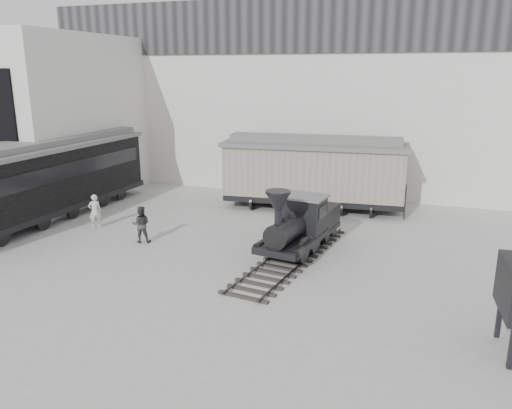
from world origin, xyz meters
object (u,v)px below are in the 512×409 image
(passenger_coach, at_px, (45,179))
(visitor_b, at_px, (141,224))
(visitor_a, at_px, (95,211))
(locomotive, at_px, (298,228))
(boxcar, at_px, (314,171))

(passenger_coach, relative_size, visitor_b, 8.64)
(passenger_coach, bearing_deg, visitor_b, -11.95)
(visitor_a, relative_size, visitor_b, 1.01)
(locomotive, bearing_deg, visitor_b, -164.71)
(locomotive, xyz_separation_m, visitor_a, (-9.75, 0.29, -0.28))
(locomotive, distance_m, visitor_b, 6.70)
(passenger_coach, distance_m, visitor_b, 6.50)
(boxcar, distance_m, visitor_a, 11.07)
(boxcar, relative_size, passenger_coach, 0.70)
(visitor_a, distance_m, visitor_b, 3.28)
(visitor_a, bearing_deg, passenger_coach, -52.91)
(boxcar, bearing_deg, visitor_a, -148.20)
(visitor_a, xyz_separation_m, visitor_b, (3.10, -1.08, -0.00))
(locomotive, distance_m, visitor_a, 9.76)
(visitor_b, bearing_deg, passenger_coach, -36.07)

